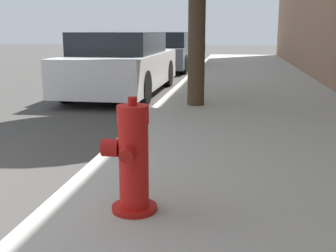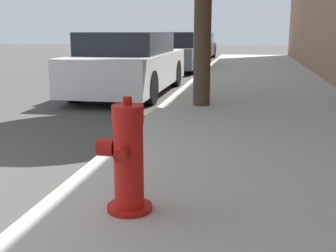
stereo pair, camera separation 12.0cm
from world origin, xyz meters
The scene contains 5 objects.
sidewalk_slab centered at (3.86, 0.00, 0.08)m, with size 3.43×40.00×0.16m.
fire_hydrant centered at (2.84, -0.24, 0.53)m, with size 0.38×0.40×0.82m.
parked_car_near centered at (1.00, 6.26, 0.67)m, with size 1.76×4.59×1.37m.
parked_car_mid centered at (1.04, 12.18, 0.66)m, with size 1.74×4.46×1.35m.
parked_car_far centered at (0.90, 18.26, 0.64)m, with size 1.85×4.34×1.30m.
Camera 2 is at (3.64, -2.94, 1.41)m, focal length 45.00 mm.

